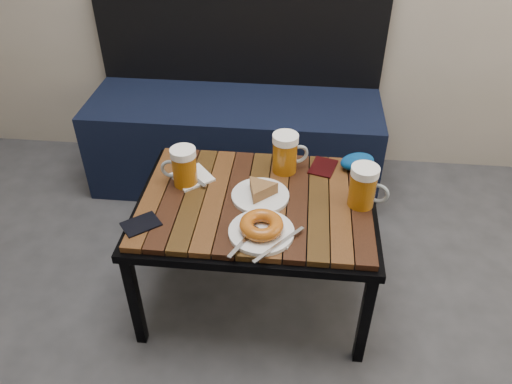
# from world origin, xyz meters

# --- Properties ---
(bench) EXTENTS (1.40, 0.50, 0.95)m
(bench) POSITION_xyz_m (-0.22, 1.76, 0.27)
(bench) COLOR black
(bench) RESTS_ON ground
(cafe_table) EXTENTS (0.84, 0.62, 0.47)m
(cafe_table) POSITION_xyz_m (-0.03, 0.98, 0.43)
(cafe_table) COLOR black
(cafe_table) RESTS_ON ground
(beer_mug_left) EXTENTS (0.13, 0.09, 0.15)m
(beer_mug_left) POSITION_xyz_m (-0.30, 1.04, 0.55)
(beer_mug_left) COLOR #9C570C
(beer_mug_left) RESTS_ON cafe_table
(beer_mug_centre) EXTENTS (0.15, 0.12, 0.15)m
(beer_mug_centre) POSITION_xyz_m (0.06, 1.16, 0.55)
(beer_mug_centre) COLOR #9C570C
(beer_mug_centre) RESTS_ON cafe_table
(beer_mug_right) EXTENTS (0.15, 0.11, 0.15)m
(beer_mug_right) POSITION_xyz_m (0.33, 0.98, 0.55)
(beer_mug_right) COLOR #9C570C
(beer_mug_right) RESTS_ON cafe_table
(plate_pie) EXTENTS (0.20, 0.20, 0.06)m
(plate_pie) POSITION_xyz_m (-0.02, 0.98, 0.49)
(plate_pie) COLOR white
(plate_pie) RESTS_ON cafe_table
(plate_bagel) EXTENTS (0.24, 0.26, 0.06)m
(plate_bagel) POSITION_xyz_m (0.00, 0.80, 0.50)
(plate_bagel) COLOR white
(plate_bagel) RESTS_ON cafe_table
(napkin_left) EXTENTS (0.18, 0.18, 0.01)m
(napkin_left) POSITION_xyz_m (-0.28, 1.07, 0.48)
(napkin_left) COLOR white
(napkin_left) RESTS_ON cafe_table
(napkin_right) EXTENTS (0.14, 0.12, 0.01)m
(napkin_right) POSITION_xyz_m (0.03, 0.79, 0.48)
(napkin_right) COLOR white
(napkin_right) RESTS_ON cafe_table
(passport_navy) EXTENTS (0.14, 0.14, 0.01)m
(passport_navy) POSITION_xyz_m (-0.39, 0.80, 0.47)
(passport_navy) COLOR black
(passport_navy) RESTS_ON cafe_table
(passport_burgundy) EXTENTS (0.12, 0.14, 0.01)m
(passport_burgundy) POSITION_xyz_m (0.20, 1.19, 0.47)
(passport_burgundy) COLOR black
(passport_burgundy) RESTS_ON cafe_table
(knit_pouch) EXTENTS (0.16, 0.13, 0.06)m
(knit_pouch) POSITION_xyz_m (0.33, 1.20, 0.50)
(knit_pouch) COLOR navy
(knit_pouch) RESTS_ON cafe_table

